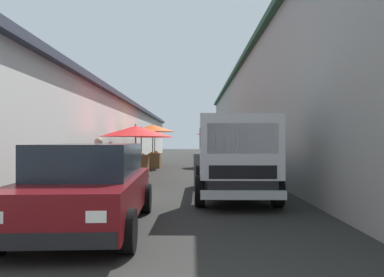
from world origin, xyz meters
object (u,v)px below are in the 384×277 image
object	(u,v)px
delivery_truck	(235,160)
fruit_stall_far_left	(215,137)
plastic_stool	(257,177)
fruit_stall_far_right	(141,137)
vendor_by_crates	(98,164)
parked_scooter	(239,169)
fruit_stall_near_right	(153,133)
fruit_stall_near_left	(155,138)
hatchback_car	(89,185)
fruit_stall_mid_lane	(135,136)

from	to	relation	value
delivery_truck	fruit_stall_far_left	bearing A→B (deg)	-1.17
fruit_stall_far_left	plastic_stool	distance (m)	8.87
fruit_stall_far_right	delivery_truck	xyz separation A→B (m)	(-7.41, -3.45, -0.63)
vendor_by_crates	parked_scooter	distance (m)	5.82
fruit_stall_near_right	vendor_by_crates	xyz separation A→B (m)	(-10.21, 0.20, -1.01)
vendor_by_crates	plastic_stool	world-z (taller)	vendor_by_crates
fruit_stall_near_right	parked_scooter	size ratio (longest dim) A/B	1.47
parked_scooter	fruit_stall_near_left	bearing A→B (deg)	25.22
fruit_stall_near_right	delivery_truck	xyz separation A→B (m)	(-10.47, -3.26, -0.88)
fruit_stall_near_right	fruit_stall_far_left	distance (m)	3.64
fruit_stall_near_left	parked_scooter	world-z (taller)	fruit_stall_near_left
vendor_by_crates	delivery_truck	bearing A→B (deg)	-94.27
fruit_stall_near_right	plastic_stool	bearing A→B (deg)	-150.85
plastic_stool	parked_scooter	bearing A→B (deg)	13.98
fruit_stall_near_left	delivery_truck	distance (m)	13.50
hatchback_car	parked_scooter	xyz separation A→B (m)	(6.97, -3.48, -0.29)
fruit_stall_far_left	fruit_stall_near_left	size ratio (longest dim) A/B	0.92
hatchback_car	fruit_stall_near_left	bearing A→B (deg)	2.22
delivery_truck	vendor_by_crates	world-z (taller)	delivery_truck
fruit_stall_mid_lane	plastic_stool	distance (m)	4.48
fruit_stall_near_right	delivery_truck	world-z (taller)	fruit_stall_near_right
fruit_stall_mid_lane	plastic_stool	bearing A→B (deg)	-103.13
fruit_stall_far_left	fruit_stall_mid_lane	world-z (taller)	fruit_stall_far_left
fruit_stall_far_left	vendor_by_crates	world-z (taller)	fruit_stall_far_left
fruit_stall_near_left	delivery_truck	world-z (taller)	fruit_stall_near_left
fruit_stall_near_right	fruit_stall_mid_lane	bearing A→B (deg)	-178.74
fruit_stall_far_left	delivery_truck	size ratio (longest dim) A/B	0.46
fruit_stall_far_left	vendor_by_crates	xyz separation A→B (m)	(-11.21, 3.69, -0.77)
fruit_stall_mid_lane	fruit_stall_far_right	xyz separation A→B (m)	(3.71, 0.33, 0.01)
delivery_truck	fruit_stall_near_left	bearing A→B (deg)	14.78
vendor_by_crates	parked_scooter	bearing A→B (deg)	-45.04
parked_scooter	plastic_stool	distance (m)	1.67
vendor_by_crates	fruit_stall_near_right	bearing A→B (deg)	-1.11
fruit_stall_far_left	fruit_stall_near_left	bearing A→B (deg)	66.91
fruit_stall_mid_lane	parked_scooter	bearing A→B (deg)	-80.21
fruit_stall_far_left	fruit_stall_near_left	world-z (taller)	fruit_stall_far_left
fruit_stall_near_left	parked_scooter	size ratio (longest dim) A/B	1.48
delivery_truck	hatchback_car	bearing A→B (deg)	132.69
parked_scooter	fruit_stall_far_left	bearing A→B (deg)	3.33
hatchback_car	vendor_by_crates	distance (m)	2.94
delivery_truck	plastic_stool	size ratio (longest dim) A/B	11.36
fruit_stall_near_right	plastic_stool	world-z (taller)	fruit_stall_near_right
fruit_stall_near_right	fruit_stall_near_left	distance (m)	2.59
hatchback_car	plastic_stool	xyz separation A→B (m)	(5.35, -3.88, -0.41)
fruit_stall_mid_lane	plastic_stool	xyz separation A→B (m)	(-0.97, -4.16, -1.34)
fruit_stall_mid_lane	hatchback_car	bearing A→B (deg)	-177.48
fruit_stall_far_right	delivery_truck	distance (m)	8.20
delivery_truck	parked_scooter	xyz separation A→B (m)	(4.36, -0.65, -0.59)
fruit_stall_far_left	plastic_stool	bearing A→B (deg)	-174.65
fruit_stall_mid_lane	vendor_by_crates	distance (m)	3.55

